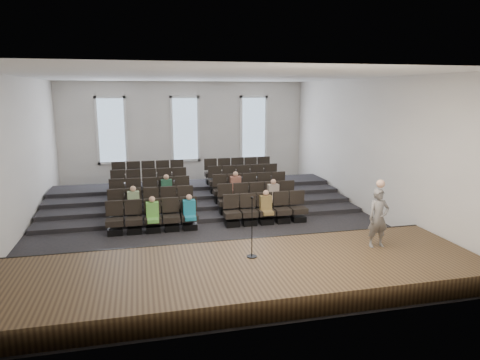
# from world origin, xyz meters

# --- Properties ---
(ground) EXTENTS (14.00, 14.00, 0.00)m
(ground) POSITION_xyz_m (0.00, 0.00, 0.00)
(ground) COLOR black
(ground) RESTS_ON ground
(ceiling) EXTENTS (12.00, 14.00, 0.02)m
(ceiling) POSITION_xyz_m (0.00, 0.00, 5.01)
(ceiling) COLOR white
(ceiling) RESTS_ON ground
(wall_back) EXTENTS (12.00, 0.04, 5.00)m
(wall_back) POSITION_xyz_m (0.00, 7.02, 2.50)
(wall_back) COLOR silver
(wall_back) RESTS_ON ground
(wall_front) EXTENTS (12.00, 0.04, 5.00)m
(wall_front) POSITION_xyz_m (0.00, -7.02, 2.50)
(wall_front) COLOR silver
(wall_front) RESTS_ON ground
(wall_left) EXTENTS (0.04, 14.00, 5.00)m
(wall_left) POSITION_xyz_m (-6.02, 0.00, 2.50)
(wall_left) COLOR silver
(wall_left) RESTS_ON ground
(wall_right) EXTENTS (0.04, 14.00, 5.00)m
(wall_right) POSITION_xyz_m (6.02, 0.00, 2.50)
(wall_right) COLOR silver
(wall_right) RESTS_ON ground
(stage) EXTENTS (11.80, 3.60, 0.50)m
(stage) POSITION_xyz_m (0.00, -5.10, 0.25)
(stage) COLOR #503C22
(stage) RESTS_ON ground
(stage_lip) EXTENTS (11.80, 0.06, 0.52)m
(stage_lip) POSITION_xyz_m (0.00, -3.33, 0.25)
(stage_lip) COLOR black
(stage_lip) RESTS_ON ground
(risers) EXTENTS (11.80, 4.80, 0.60)m
(risers) POSITION_xyz_m (0.00, 3.17, 0.20)
(risers) COLOR black
(risers) RESTS_ON ground
(seating_rows) EXTENTS (6.80, 4.70, 1.67)m
(seating_rows) POSITION_xyz_m (-0.00, 1.54, 0.68)
(seating_rows) COLOR black
(seating_rows) RESTS_ON ground
(windows) EXTENTS (8.44, 0.10, 3.24)m
(windows) POSITION_xyz_m (0.00, 6.95, 2.70)
(windows) COLOR white
(windows) RESTS_ON wall_back
(audience) EXTENTS (5.45, 2.64, 1.10)m
(audience) POSITION_xyz_m (-0.10, 0.30, 0.81)
(audience) COLOR #63B247
(audience) RESTS_ON seating_rows
(speaker) EXTENTS (0.58, 0.39, 1.56)m
(speaker) POSITION_xyz_m (3.74, -4.70, 1.28)
(speaker) COLOR slate
(speaker) RESTS_ON stage
(mic_stand) EXTENTS (0.26, 0.26, 1.54)m
(mic_stand) POSITION_xyz_m (0.34, -4.65, 0.96)
(mic_stand) COLOR black
(mic_stand) RESTS_ON stage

